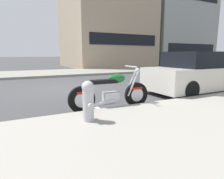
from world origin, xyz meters
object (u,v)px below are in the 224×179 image
at_px(car_opposite_curb, 209,63).
at_px(fire_hydrant, 88,100).
at_px(parked_motorcycle, 111,93).
at_px(parked_car_far_down_curb, 200,73).

bearing_deg(car_opposite_curb, fire_hydrant, 33.40).
height_order(parked_motorcycle, fire_hydrant, parked_motorcycle).
bearing_deg(parked_car_far_down_curb, fire_hydrant, -163.12).
relative_size(parked_car_far_down_curb, fire_hydrant, 5.67).
height_order(parked_motorcycle, parked_car_far_down_curb, parked_car_far_down_curb).
relative_size(parked_motorcycle, car_opposite_curb, 0.54).
bearing_deg(car_opposite_curb, parked_car_far_down_curb, 39.04).
xyz_separation_m(parked_motorcycle, parked_car_far_down_curb, (4.19, 0.70, 0.28)).
bearing_deg(fire_hydrant, car_opposite_curb, 29.98).
bearing_deg(fire_hydrant, parked_car_far_down_curb, 17.63).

